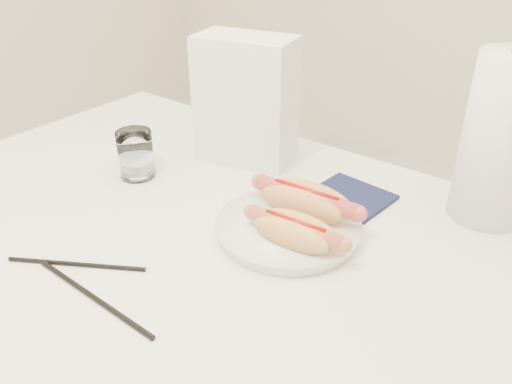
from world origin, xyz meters
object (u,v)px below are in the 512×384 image
Objects in this scene: table at (207,254)px; hotdog_left at (306,201)px; napkin_box at (246,101)px; hotdog_right at (295,231)px; paper_towel_roll at (502,140)px; water_glass at (136,154)px; plate at (288,229)px.

hotdog_left reaches higher than table.
table is 4.77× the size of napkin_box.
hotdog_right is 0.36m from paper_towel_roll.
water_glass is at bearing -174.07° from hotdog_left.
paper_towel_roll reaches higher than table.
napkin_box is at bearing -171.06° from paper_towel_roll.
paper_towel_roll reaches higher than water_glass.
napkin_box is (-0.26, 0.22, 0.09)m from hotdog_right.
napkin_box reaches higher than plate.
hotdog_left is 0.33m from paper_towel_roll.
paper_towel_roll is at bearing 47.16° from plate.
hotdog_left is 0.09m from hotdog_right.
water_glass reaches higher than hotdog_right.
table is 7.42× the size of hotdog_right.
paper_towel_roll is (0.36, 0.31, 0.20)m from table.
hotdog_right is (0.04, -0.04, 0.03)m from plate.
plate is at bearing 26.63° from table.
hotdog_left is 1.15× the size of hotdog_right.
hotdog_right is at bearing -51.87° from napkin_box.
hotdog_left is 0.67× the size of paper_towel_roll.
hotdog_right is at bearing -45.00° from plate.
water_glass is at bearing -134.53° from napkin_box.
plate is at bearing -132.84° from paper_towel_roll.
water_glass is at bearing 172.71° from hotdog_right.
hotdog_left is (0.00, 0.05, 0.03)m from plate.
table is at bearing -143.01° from hotdog_left.
water_glass is (-0.38, 0.03, 0.01)m from hotdog_right.
water_glass reaches higher than table.
water_glass is at bearing -155.62° from paper_towel_roll.
table is 0.15m from plate.
water_glass is 0.34× the size of paper_towel_roll.
water_glass is 0.37× the size of napkin_box.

